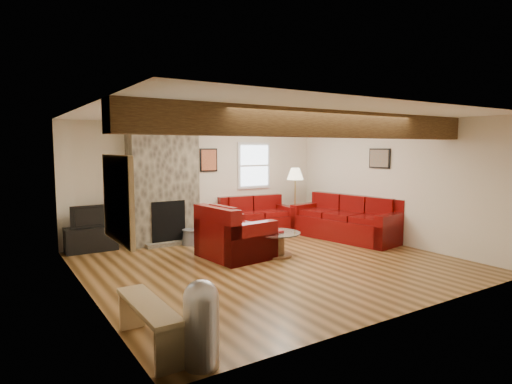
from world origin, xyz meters
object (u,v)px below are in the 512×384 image
armchair_red (235,231)px  coffee_table (276,244)px  sofa_three (346,218)px  television (90,216)px  tv_cabinet (91,239)px  loveseat (257,216)px  floor_lamp (295,177)px

armchair_red → coffee_table: armchair_red is taller
sofa_three → armchair_red: 2.83m
sofa_three → television: (-4.93, 1.77, 0.22)m
armchair_red → tv_cabinet: bearing=42.2°
sofa_three → loveseat: size_ratio=1.49×
coffee_table → floor_lamp: bearing=43.4°
television → floor_lamp: size_ratio=0.49×
loveseat → coffee_table: size_ratio=1.77×
sofa_three → television: bearing=-120.1°
loveseat → armchair_red: bearing=-127.4°
coffee_table → floor_lamp: 2.51m
loveseat → television: 3.60m
sofa_three → armchair_red: size_ratio=2.02×
television → tv_cabinet: bearing=0.0°
tv_cabinet → floor_lamp: size_ratio=0.62×
loveseat → armchair_red: armchair_red is taller
armchair_red → floor_lamp: 2.74m
loveseat → tv_cabinet: 3.60m
coffee_table → television: (-2.76, 2.20, 0.46)m
loveseat → armchair_red: size_ratio=1.36×
sofa_three → coffee_table: size_ratio=2.63×
armchair_red → coffee_table: (0.66, -0.33, -0.25)m
sofa_three → television: 5.24m
loveseat → sofa_three: bearing=-41.6°
coffee_table → sofa_three: bearing=11.2°
tv_cabinet → floor_lamp: (4.41, -0.64, 1.06)m
coffee_table → tv_cabinet: bearing=141.5°
sofa_three → television: size_ratio=3.20×
coffee_table → loveseat: bearing=66.6°
loveseat → television: size_ratio=2.16×
loveseat → floor_lamp: floor_lamp is taller
television → floor_lamp: (4.41, -0.64, 0.61)m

